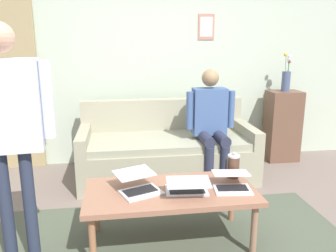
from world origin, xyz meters
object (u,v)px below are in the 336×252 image
(side_shelf, at_px, (282,126))
(person_standing, at_px, (8,118))
(laptop_right, at_px, (232,184))
(french_press, at_px, (233,166))
(laptop_left, at_px, (139,185))
(interior_door, at_px, (4,88))
(coffee_table, at_px, (171,195))
(laptop_center, at_px, (187,187))
(person_seated, at_px, (211,120))
(couch, at_px, (167,152))
(flower_vase, at_px, (286,78))

(side_shelf, height_order, person_standing, person_standing)
(laptop_right, height_order, french_press, french_press)
(laptop_left, xyz_separation_m, side_shelf, (-2.04, -1.73, -0.03))
(laptop_right, bearing_deg, side_shelf, -126.15)
(person_standing, bearing_deg, interior_door, -72.79)
(coffee_table, bearing_deg, french_press, -163.15)
(french_press, xyz_separation_m, person_standing, (1.67, 0.27, 0.54))
(coffee_table, xyz_separation_m, side_shelf, (-1.79, -1.74, 0.06))
(coffee_table, relative_size, laptop_center, 3.81)
(laptop_right, bearing_deg, person_standing, 1.91)
(laptop_center, bearing_deg, interior_door, -47.63)
(french_press, relative_size, person_standing, 0.13)
(laptop_right, distance_m, person_seated, 1.23)
(interior_door, bearing_deg, coffee_table, 131.64)
(coffee_table, height_order, french_press, french_press)
(couch, relative_size, person_seated, 1.56)
(laptop_center, xyz_separation_m, french_press, (-0.45, -0.25, 0.05))
(couch, relative_size, person_standing, 1.17)
(interior_door, relative_size, french_press, 9.04)
(laptop_left, bearing_deg, person_standing, 7.84)
(coffee_table, relative_size, person_standing, 0.78)
(laptop_left, relative_size, person_standing, 0.25)
(laptop_left, bearing_deg, interior_door, -52.47)
(person_seated, bearing_deg, person_standing, 35.79)
(laptop_right, bearing_deg, french_press, -111.03)
(interior_door, bearing_deg, person_standing, 107.21)
(interior_door, bearing_deg, laptop_right, 137.82)
(laptop_center, distance_m, laptop_right, 0.36)
(french_press, distance_m, side_shelf, 2.00)
(interior_door, relative_size, laptop_left, 4.78)
(coffee_table, distance_m, person_seated, 1.35)
(laptop_center, bearing_deg, side_shelf, -132.59)
(laptop_left, distance_m, person_standing, 1.05)
(laptop_right, bearing_deg, flower_vase, -126.20)
(french_press, bearing_deg, person_seated, -94.13)
(flower_vase, bearing_deg, laptop_center, 47.37)
(interior_door, xyz_separation_m, flower_vase, (-3.54, 0.22, 0.09))
(laptop_right, xyz_separation_m, person_seated, (-0.16, -1.20, 0.23))
(couch, relative_size, flower_vase, 4.02)
(couch, height_order, coffee_table, couch)
(interior_door, height_order, flower_vase, interior_door)
(couch, distance_m, laptop_right, 1.47)
(interior_door, distance_m, laptop_center, 2.81)
(coffee_table, bearing_deg, couch, -96.90)
(interior_door, xyz_separation_m, coffee_table, (-1.75, 1.97, -0.61))
(laptop_center, height_order, laptop_right, laptop_center)
(french_press, distance_m, person_seated, 1.00)
(person_standing, relative_size, person_seated, 1.33)
(couch, bearing_deg, coffee_table, 83.10)
(laptop_left, xyz_separation_m, laptop_center, (-0.36, 0.09, -0.00))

